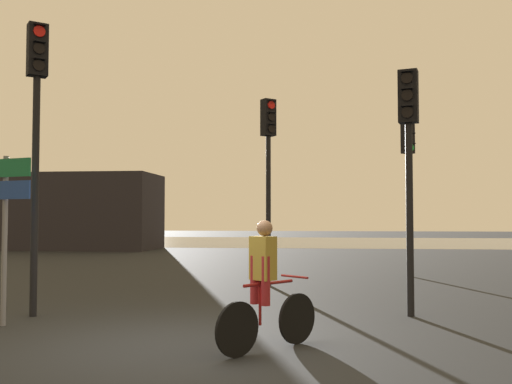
% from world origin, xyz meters
% --- Properties ---
extents(ground_plane, '(120.00, 120.00, 0.00)m').
position_xyz_m(ground_plane, '(0.00, 0.00, 0.00)').
color(ground_plane, black).
extents(water_strip, '(80.00, 16.00, 0.01)m').
position_xyz_m(water_strip, '(0.00, 30.93, 0.00)').
color(water_strip, slate).
rests_on(water_strip, ground).
extents(distant_building, '(12.25, 4.00, 3.85)m').
position_xyz_m(distant_building, '(-12.59, 20.93, 1.93)').
color(distant_building, black).
rests_on(distant_building, ground).
extents(traffic_light_near_left, '(0.41, 0.42, 4.95)m').
position_xyz_m(traffic_light_near_left, '(-2.90, 1.87, 3.41)').
color(traffic_light_near_left, black).
rests_on(traffic_light_near_left, ground).
extents(traffic_light_near_right, '(0.37, 0.39, 4.15)m').
position_xyz_m(traffic_light_near_right, '(3.37, 2.56, 2.90)').
color(traffic_light_near_right, black).
rests_on(traffic_light_near_right, ground).
extents(traffic_light_center, '(0.41, 0.42, 4.54)m').
position_xyz_m(traffic_light_center, '(0.63, 6.57, 3.15)').
color(traffic_light_center, black).
rests_on(traffic_light_center, ground).
extents(traffic_light_far_right, '(0.40, 0.42, 4.35)m').
position_xyz_m(traffic_light_far_right, '(4.36, 9.09, 3.02)').
color(traffic_light_far_right, black).
rests_on(traffic_light_far_right, ground).
extents(direction_sign_post, '(1.06, 0.35, 2.60)m').
position_xyz_m(direction_sign_post, '(-2.96, 1.01, 1.79)').
color(direction_sign_post, slate).
rests_on(direction_sign_post, ground).
extents(cyclist, '(1.13, 1.33, 1.62)m').
position_xyz_m(cyclist, '(1.18, -0.16, 0.82)').
color(cyclist, black).
rests_on(cyclist, ground).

